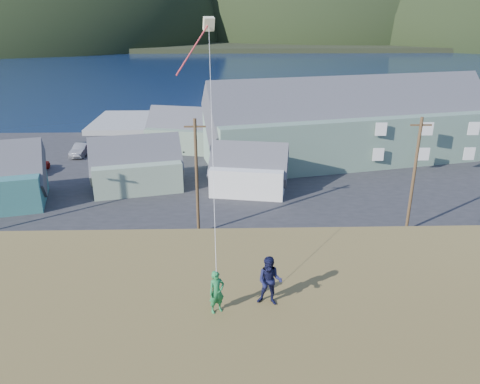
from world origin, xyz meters
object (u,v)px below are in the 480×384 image
shed_white (249,170)px  lodge (351,123)px  shed_palegreen_near (136,165)px  kite_flyer_green (217,292)px  wharf (179,122)px  kite_flyer_navy (270,281)px  shed_palegreen_far (187,131)px

shed_white → lodge: bearing=49.7°
shed_palegreen_near → kite_flyer_green: bearing=-88.1°
lodge → kite_flyer_green: lodge is taller
wharf → shed_white: 30.89m
kite_flyer_navy → shed_palegreen_near: bearing=122.0°
shed_white → kite_flyer_green: bearing=-84.6°
lodge → shed_white: lodge is taller
shed_white → kite_flyer_navy: size_ratio=4.57×
lodge → kite_flyer_green: (-14.76, -39.79, 3.41)m
wharf → kite_flyer_navy: (8.95, -58.51, 7.65)m
lodge → shed_palegreen_far: lodge is taller
shed_palegreen_near → shed_white: 11.14m
shed_palegreen_far → kite_flyer_navy: (6.47, -44.28, 5.56)m
shed_white → kite_flyer_green: 30.25m
shed_white → kite_flyer_navy: (-0.66, -29.21, 5.81)m
shed_palegreen_far → kite_flyer_green: kite_flyer_green is taller
wharf → shed_palegreen_near: size_ratio=2.63×
wharf → lodge: bearing=-41.1°
wharf → lodge: (21.91, -19.13, 4.10)m
lodge → shed_white: size_ratio=4.25×
shed_white → shed_palegreen_far: bearing=125.5°
lodge → shed_palegreen_near: 25.08m
lodge → shed_palegreen_near: (-23.36, -8.87, -2.12)m
lodge → kite_flyer_navy: 41.62m
shed_white → kite_flyer_navy: 29.79m
kite_flyer_green → kite_flyer_navy: bearing=-15.5°
shed_white → shed_palegreen_far: 16.67m
shed_white → kite_flyer_navy: bearing=-81.1°
shed_palegreen_far → kite_flyer_green: 45.25m
lodge → shed_white: 16.13m
shed_white → kite_flyer_navy: kite_flyer_navy is taller
kite_flyer_green → shed_palegreen_far: bearing=68.0°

